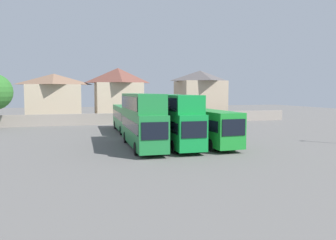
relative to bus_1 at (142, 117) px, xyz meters
name	(u,v)px	position (x,y,z in m)	size (l,w,h in m)	color
ground	(140,127)	(3.36, 17.75, -2.86)	(140.00, 140.00, 0.00)	#605E5B
depot_boundary_wall	(133,118)	(3.36, 23.24, -1.96)	(56.00, 0.50, 1.80)	gray
bus_1	(142,117)	(0.00, 0.00, 0.00)	(2.79, 11.56, 5.09)	#1E7C39
bus_2	(175,117)	(3.24, -0.02, -0.06)	(2.73, 11.27, 4.98)	#128B38
bus_3	(208,125)	(6.52, -0.52, -0.88)	(2.81, 10.24, 3.48)	#1C892E
bus_4	(127,117)	(0.66, 13.15, -0.93)	(2.85, 11.68, 3.38)	#228242
bus_5	(159,117)	(5.04, 13.16, -0.97)	(2.87, 10.52, 3.30)	#218C40
house_terrace_left	(54,97)	(-9.22, 31.56, 1.42)	(9.48, 7.07, 8.42)	#C6B293
house_terrace_centre	(118,94)	(2.02, 31.32, 2.04)	(8.61, 7.93, 9.61)	#C6B293
house_terrace_right	(200,94)	(17.80, 30.29, 1.89)	(8.73, 8.22, 9.35)	tan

